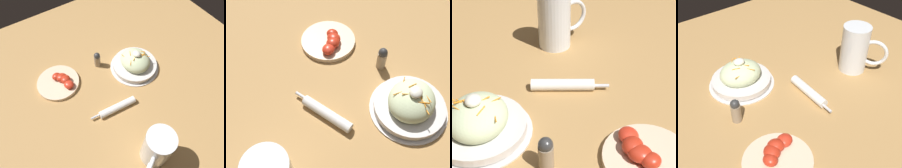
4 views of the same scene
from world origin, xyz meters
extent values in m
plane|color=#B2844C|center=(0.00, 0.00, 0.00)|extent=(1.43, 1.43, 0.00)
cylinder|color=silver|center=(0.12, -0.14, 0.00)|extent=(0.22, 0.22, 0.01)
cylinder|color=silver|center=(0.12, -0.14, 0.02)|extent=(0.20, 0.20, 0.02)
ellipsoid|color=beige|center=(0.12, -0.14, 0.05)|extent=(0.14, 0.12, 0.07)
cylinder|color=orange|center=(0.13, -0.18, 0.08)|extent=(0.02, 0.02, 0.00)
cylinder|color=orange|center=(0.11, -0.17, 0.08)|extent=(0.02, 0.02, 0.00)
cylinder|color=orange|center=(0.10, -0.10, 0.08)|extent=(0.02, 0.02, 0.01)
cylinder|color=orange|center=(0.11, -0.17, 0.08)|extent=(0.02, 0.03, 0.00)
cylinder|color=orange|center=(0.15, -0.10, 0.07)|extent=(0.03, 0.01, 0.01)
cylinder|color=orange|center=(0.14, -0.13, 0.08)|extent=(0.02, 0.02, 0.01)
cylinder|color=orange|center=(0.10, -0.19, 0.07)|extent=(0.02, 0.02, 0.00)
cylinder|color=orange|center=(0.11, -0.12, 0.08)|extent=(0.01, 0.02, 0.01)
cylinder|color=orange|center=(0.12, -0.16, 0.08)|extent=(0.02, 0.02, 0.00)
ellipsoid|color=white|center=(0.12, -0.14, 0.09)|extent=(0.04, 0.03, 0.02)
cylinder|color=white|center=(-0.23, 0.04, 0.08)|extent=(0.10, 0.10, 0.17)
cylinder|color=gold|center=(-0.23, 0.04, 0.05)|extent=(0.09, 0.09, 0.10)
cylinder|color=white|center=(-0.23, 0.04, 0.11)|extent=(0.09, 0.09, 0.01)
torus|color=white|center=(-0.27, 0.10, 0.08)|extent=(0.06, 0.09, 0.10)
cylinder|color=white|center=(-0.01, 0.04, 0.01)|extent=(0.04, 0.16, 0.03)
cylinder|color=silver|center=(0.00, 0.14, 0.01)|extent=(0.01, 0.04, 0.01)
cylinder|color=beige|center=(0.23, 0.19, 0.01)|extent=(0.18, 0.18, 0.01)
ellipsoid|color=red|center=(0.25, 0.19, 0.03)|extent=(0.04, 0.05, 0.03)
ellipsoid|color=red|center=(0.23, 0.17, 0.03)|extent=(0.06, 0.06, 0.03)
ellipsoid|color=red|center=(0.18, 0.16, 0.03)|extent=(0.05, 0.05, 0.03)
ellipsoid|color=red|center=(0.21, 0.16, 0.03)|extent=(0.06, 0.06, 0.03)
cylinder|color=gray|center=(0.23, -0.01, 0.03)|extent=(0.03, 0.03, 0.06)
sphere|color=#333333|center=(0.23, -0.01, 0.06)|extent=(0.03, 0.03, 0.03)
camera|label=1|loc=(-0.33, 0.28, 0.78)|focal=34.42mm
camera|label=2|loc=(-0.30, -0.16, 0.66)|focal=42.77mm
camera|label=3|loc=(0.62, -0.01, 0.50)|focal=51.81mm
camera|label=4|loc=(0.49, 0.54, 0.61)|focal=45.56mm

